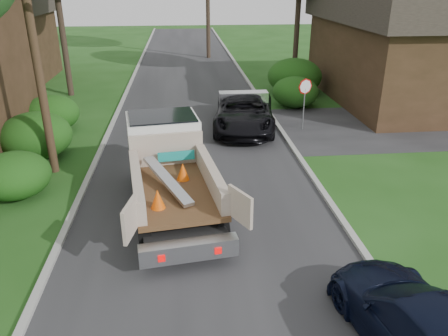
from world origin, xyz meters
The scene contains 16 objects.
ground centered at (0.00, 0.00, 0.00)m, with size 120.00×120.00×0.00m, color #1D4714.
road centered at (0.00, 10.00, 0.00)m, with size 8.00×90.00×0.02m, color #28282B.
side_street centered at (12.00, 9.00, 0.01)m, with size 16.00×7.00×0.02m, color #28282B.
curb_left centered at (-4.10, 10.00, 0.06)m, with size 0.20×90.00×0.12m, color #9E9E99.
curb_right centered at (4.10, 10.00, 0.06)m, with size 0.20×90.00×0.12m, color #9E9E99.
stop_sign centered at (5.20, 9.00, 1.78)m, with size 0.71×0.32×2.48m.
utility_pole centered at (-5.48, 4.98, 5.17)m, with size 2.42×1.25×10.00m.
house_right centered at (13.00, 14.00, 3.16)m, with size 9.72×12.96×6.20m.
hedge_left_a centered at (-6.20, 3.00, 0.77)m, with size 2.34×2.34×1.53m, color #114610.
hedge_left_b centered at (-6.50, 6.50, 0.94)m, with size 2.86×2.86×1.87m, color #114610.
hedge_left_c centered at (-6.80, 10.00, 0.85)m, with size 2.60×2.60×1.70m, color #114610.
hedge_right_a centered at (5.80, 13.00, 0.85)m, with size 2.60×2.60×1.70m, color #114610.
hedge_right_b centered at (6.50, 16.00, 1.10)m, with size 3.38×3.38×2.21m, color #114610.
flatbed_truck centered at (-1.11, 2.41, 1.36)m, with size 3.61×6.90×2.50m.
black_pickup centered at (2.40, 9.44, 0.83)m, with size 2.77×6.00×1.67m, color black.
navy_suv centered at (3.78, -4.84, 0.70)m, with size 1.97×4.84×1.40m, color black.
Camera 1 is at (-0.56, -10.77, 6.79)m, focal length 35.00 mm.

